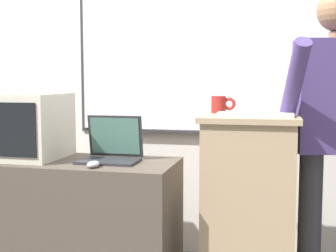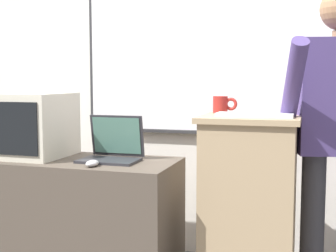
# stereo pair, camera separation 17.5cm
# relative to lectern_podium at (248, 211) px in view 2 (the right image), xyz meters

# --- Properties ---
(back_wall) EXTENTS (6.40, 0.17, 2.66)m
(back_wall) POSITION_rel_lectern_podium_xyz_m (-0.32, 0.71, 0.81)
(back_wall) COLOR silver
(back_wall) RESTS_ON ground_plane
(lectern_podium) EXTENTS (0.53, 0.45, 1.04)m
(lectern_podium) POSITION_rel_lectern_podium_xyz_m (0.00, 0.00, 0.00)
(lectern_podium) COLOR tan
(lectern_podium) RESTS_ON ground_plane
(side_desk) EXTENTS (1.04, 0.53, 0.77)m
(side_desk) POSITION_rel_lectern_podium_xyz_m (-0.92, -0.10, -0.14)
(side_desk) COLOR #4C4238
(side_desk) RESTS_ON ground_plane
(laptop) EXTENTS (0.33, 0.25, 0.26)m
(laptop) POSITION_rel_lectern_podium_xyz_m (-0.77, -0.06, 0.32)
(laptop) COLOR #28282D
(laptop) RESTS_ON side_desk
(wireless_keyboard) EXTENTS (0.39, 0.15, 0.02)m
(wireless_keyboard) POSITION_rel_lectern_podium_xyz_m (0.03, -0.06, 0.53)
(wireless_keyboard) COLOR silver
(wireless_keyboard) RESTS_ON lectern_podium
(computer_mouse_by_laptop) EXTENTS (0.06, 0.10, 0.03)m
(computer_mouse_by_laptop) POSITION_rel_lectern_podium_xyz_m (-0.79, -0.28, 0.27)
(computer_mouse_by_laptop) COLOR #BCBCC1
(computer_mouse_by_laptop) RESTS_ON side_desk
(crt_monitor) EXTENTS (0.33, 0.45, 0.38)m
(crt_monitor) POSITION_rel_lectern_podium_xyz_m (-1.25, -0.08, 0.44)
(crt_monitor) COLOR beige
(crt_monitor) RESTS_ON side_desk
(coffee_mug) EXTENTS (0.14, 0.08, 0.10)m
(coffee_mug) POSITION_rel_lectern_podium_xyz_m (-0.18, 0.15, 0.57)
(coffee_mug) COLOR maroon
(coffee_mug) RESTS_ON lectern_podium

